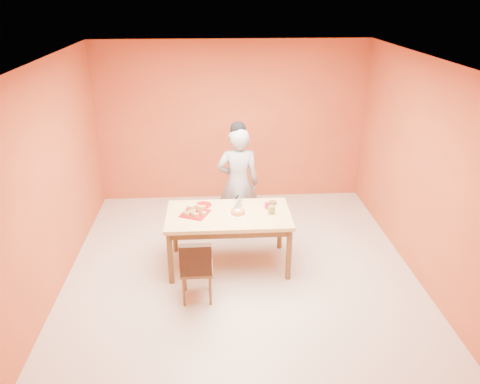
{
  "coord_description": "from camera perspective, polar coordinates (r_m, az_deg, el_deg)",
  "views": [
    {
      "loc": [
        -0.34,
        -5.15,
        3.44
      ],
      "look_at": [
        0.0,
        0.3,
        1.04
      ],
      "focal_mm": 35.0,
      "sensor_mm": 36.0,
      "label": 1
    }
  ],
  "objects": [
    {
      "name": "dining_chair",
      "position": [
        5.56,
        -5.32,
        -9.17
      ],
      "size": [
        0.38,
        0.44,
        0.83
      ],
      "rotation": [
        0.0,
        0.0,
        0.01
      ],
      "color": "brown",
      "rests_on": "floor"
    },
    {
      "name": "wall_right",
      "position": [
        6.13,
        21.66,
        2.07
      ],
      "size": [
        0.0,
        5.0,
        5.0
      ],
      "primitive_type": "plane",
      "rotation": [
        1.57,
        0.0,
        -1.57
      ],
      "color": "#C6542D",
      "rests_on": "floor"
    },
    {
      "name": "cake_server",
      "position": [
        6.14,
        -0.27,
        -1.46
      ],
      "size": [
        0.14,
        0.28,
        0.01
      ],
      "primitive_type": "cube",
      "rotation": [
        0.0,
        0.0,
        -0.33
      ],
      "color": "white",
      "rests_on": "sponge_cake"
    },
    {
      "name": "magenta_glass",
      "position": [
        6.16,
        3.29,
        -1.65
      ],
      "size": [
        0.07,
        0.07,
        0.09
      ],
      "primitive_type": "cylinder",
      "rotation": [
        0.0,
        0.0,
        -0.22
      ],
      "color": "#BF1C48",
      "rests_on": "dining_table"
    },
    {
      "name": "red_dinner_plate",
      "position": [
        6.27,
        -4.49,
        -1.59
      ],
      "size": [
        0.29,
        0.29,
        0.01
      ],
      "primitive_type": "cylinder",
      "rotation": [
        0.0,
        0.0,
        -0.39
      ],
      "color": "#9D0E11",
      "rests_on": "dining_table"
    },
    {
      "name": "white_cake_plate",
      "position": [
        6.01,
        -0.26,
        -2.69
      ],
      "size": [
        0.31,
        0.31,
        0.01
      ],
      "primitive_type": "cylinder",
      "rotation": [
        0.0,
        0.0,
        0.2
      ],
      "color": "white",
      "rests_on": "dining_table"
    },
    {
      "name": "wall_left",
      "position": [
        5.88,
        -22.31,
        1.06
      ],
      "size": [
        0.0,
        5.0,
        5.0
      ],
      "primitive_type": "plane",
      "rotation": [
        1.57,
        0.0,
        1.57
      ],
      "color": "#C6542D",
      "rests_on": "floor"
    },
    {
      "name": "floor",
      "position": [
        6.2,
        0.14,
        -9.95
      ],
      "size": [
        5.0,
        5.0,
        0.0
      ],
      "primitive_type": "plane",
      "color": "beige",
      "rests_on": "ground"
    },
    {
      "name": "dining_table",
      "position": [
        6.07,
        -1.41,
        -3.44
      ],
      "size": [
        1.6,
        0.9,
        0.76
      ],
      "color": "#DEBE74",
      "rests_on": "floor"
    },
    {
      "name": "person",
      "position": [
        6.75,
        -0.23,
        1.06
      ],
      "size": [
        0.61,
        0.4,
        1.67
      ],
      "primitive_type": "imported",
      "rotation": [
        0.0,
        0.0,
        3.14
      ],
      "color": "gray",
      "rests_on": "floor"
    },
    {
      "name": "checker_tin",
      "position": [
        6.3,
        4.0,
        -1.33
      ],
      "size": [
        0.12,
        0.12,
        0.03
      ],
      "primitive_type": "cylinder",
      "rotation": [
        0.0,
        0.0,
        0.14
      ],
      "color": "#371E0F",
      "rests_on": "dining_table"
    },
    {
      "name": "wall_back",
      "position": [
        7.94,
        -1.02,
        8.46
      ],
      "size": [
        4.5,
        0.0,
        4.5
      ],
      "primitive_type": "plane",
      "rotation": [
        1.57,
        0.0,
        0.0
      ],
      "color": "#C6542D",
      "rests_on": "floor"
    },
    {
      "name": "ceiling",
      "position": [
        5.21,
        0.17,
        15.59
      ],
      "size": [
        5.0,
        5.0,
        0.0
      ],
      "primitive_type": "plane",
      "rotation": [
        3.14,
        0.0,
        0.0
      ],
      "color": "white",
      "rests_on": "wall_back"
    },
    {
      "name": "pastry_platter",
      "position": [
        6.04,
        -5.49,
        -2.61
      ],
      "size": [
        0.42,
        0.42,
        0.02
      ],
      "primitive_type": "cube",
      "rotation": [
        0.0,
        0.0,
        -0.42
      ],
      "color": "#9D0E11",
      "rests_on": "dining_table"
    },
    {
      "name": "pastry_pile",
      "position": [
        6.02,
        -5.51,
        -2.13
      ],
      "size": [
        0.29,
        0.29,
        0.09
      ],
      "primitive_type": null,
      "color": "tan",
      "rests_on": "pastry_platter"
    },
    {
      "name": "sponge_cake",
      "position": [
        5.99,
        -0.26,
        -2.45
      ],
      "size": [
        0.2,
        0.2,
        0.04
      ],
      "primitive_type": "cylinder",
      "rotation": [
        0.0,
        0.0,
        -0.06
      ],
      "color": "gold",
      "rests_on": "white_cake_plate"
    },
    {
      "name": "egg_ornament",
      "position": [
        6.01,
        3.85,
        -2.11
      ],
      "size": [
        0.12,
        0.11,
        0.13
      ],
      "primitive_type": "ellipsoid",
      "rotation": [
        0.0,
        0.0,
        -0.33
      ],
      "color": "olive",
      "rests_on": "dining_table"
    }
  ]
}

